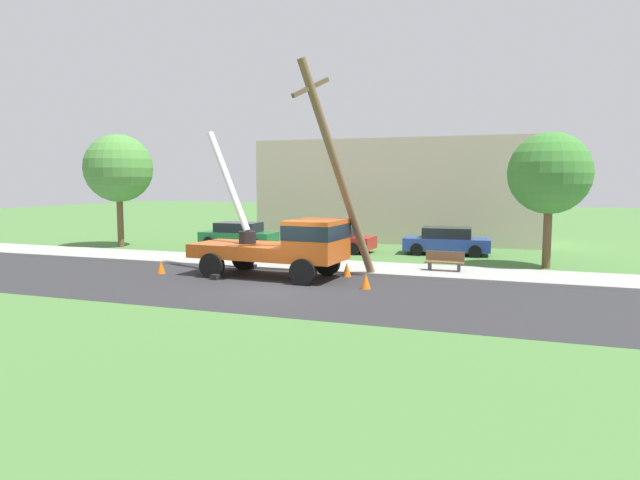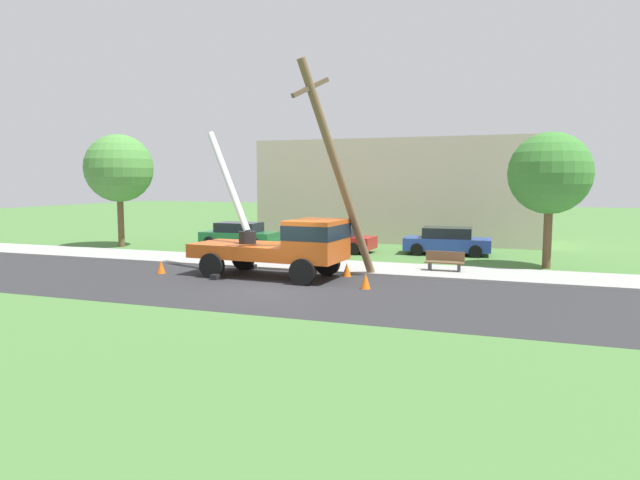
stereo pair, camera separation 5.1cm
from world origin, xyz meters
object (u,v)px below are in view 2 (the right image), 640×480
parked_sedan_red (334,239)px  parked_sedan_blue (447,241)px  parked_sedan_green (239,235)px  park_bench (445,262)px  traffic_cone_curbside (347,270)px  traffic_cone_behind (161,267)px  traffic_cone_ahead (366,281)px  utility_truck (287,243)px  roadside_tree_far (550,174)px  roadside_tree_near (119,169)px  leaning_utility_pole (338,170)px

parked_sedan_red → parked_sedan_blue: 6.00m
parked_sedan_green → park_bench: size_ratio=2.77×
traffic_cone_curbside → parked_sedan_blue: parked_sedan_blue is taller
traffic_cone_behind → park_bench: (11.07, 4.16, 0.18)m
traffic_cone_ahead → traffic_cone_curbside: bearing=121.8°
traffic_cone_behind → parked_sedan_red: parked_sedan_red is taller
utility_truck → park_bench: size_ratio=4.22×
traffic_cone_curbside → parked_sedan_red: size_ratio=0.13×
traffic_cone_behind → roadside_tree_far: 17.10m
roadside_tree_near → roadside_tree_far: bearing=-0.8°
leaning_utility_pole → parked_sedan_red: size_ratio=1.86×
utility_truck → traffic_cone_curbside: size_ratio=12.05×
leaning_utility_pole → parked_sedan_green: size_ratio=1.88×
leaning_utility_pole → parked_sedan_red: 9.45m
park_bench → roadside_tree_near: size_ratio=0.25×
utility_truck → parked_sedan_green: size_ratio=1.52×
parked_sedan_green → traffic_cone_behind: bearing=-81.2°
parked_sedan_red → parked_sedan_blue: bearing=8.8°
traffic_cone_behind → parked_sedan_blue: parked_sedan_blue is taller
parked_sedan_red → roadside_tree_far: 11.45m
traffic_cone_curbside → park_bench: park_bench is taller
leaning_utility_pole → parked_sedan_red: (-2.93, 8.26, -3.53)m
leaning_utility_pole → parked_sedan_blue: leaning_utility_pole is taller
parked_sedan_blue → roadside_tree_far: roadside_tree_far is taller
roadside_tree_near → traffic_cone_curbside: bearing=-19.3°
parked_sedan_red → traffic_cone_behind: bearing=-115.5°
traffic_cone_behind → parked_sedan_green: 9.80m
traffic_cone_curbside → parked_sedan_blue: size_ratio=0.12×
traffic_cone_curbside → park_bench: bearing=32.1°
traffic_cone_curbside → roadside_tree_near: bearing=160.7°
parked_sedan_blue → roadside_tree_far: 6.69m
traffic_cone_ahead → traffic_cone_behind: 8.91m
leaning_utility_pole → traffic_cone_curbside: (0.12, 0.86, -3.96)m
traffic_cone_curbside → parked_sedan_green: 11.88m
utility_truck → leaning_utility_pole: (2.02, 0.26, 2.83)m
park_bench → roadside_tree_near: bearing=170.6°
traffic_cone_curbside → parked_sedan_green: size_ratio=0.13×
traffic_cone_curbside → roadside_tree_near: (-15.43, 5.40, 4.25)m
traffic_cone_curbside → parked_sedan_red: (-3.05, 7.41, 0.43)m
traffic_cone_behind → roadside_tree_near: (-7.94, 7.32, 4.25)m
utility_truck → traffic_cone_behind: utility_truck is taller
parked_sedan_green → roadside_tree_near: bearing=-159.9°
leaning_utility_pole → park_bench: leaning_utility_pole is taller
traffic_cone_behind → roadside_tree_far: roadside_tree_far is taller
traffic_cone_behind → roadside_tree_near: roadside_tree_near is taller
traffic_cone_curbside → parked_sedan_red: bearing=112.4°
traffic_cone_behind → parked_sedan_blue: 14.58m
traffic_cone_ahead → parked_sedan_red: size_ratio=0.13×
traffic_cone_curbside → leaning_utility_pole: bearing=-98.1°
roadside_tree_near → utility_truck: bearing=-26.1°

